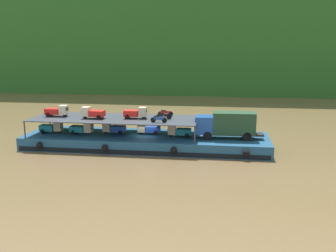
% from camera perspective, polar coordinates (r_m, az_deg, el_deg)
% --- Properties ---
extents(ground_plane, '(400.00, 400.00, 0.00)m').
position_cam_1_polar(ground_plane, '(46.38, -3.30, -3.17)').
color(ground_plane, brown).
extents(hillside_far_bank, '(149.20, 39.86, 40.93)m').
position_cam_1_polar(hillside_far_bank, '(113.02, 3.68, 17.37)').
color(hillside_far_bank, '#286023').
rests_on(hillside_far_bank, ground).
extents(cargo_barge, '(29.19, 8.22, 1.50)m').
position_cam_1_polar(cargo_barge, '(46.16, -3.32, -2.28)').
color(cargo_barge, navy).
rests_on(cargo_barge, ground).
extents(covered_lorry, '(7.92, 2.56, 3.10)m').
position_cam_1_polar(covered_lorry, '(44.42, 8.80, 0.27)').
color(covered_lorry, '#1E4C99').
rests_on(covered_lorry, cargo_barge).
extents(cargo_rack, '(19.99, 6.83, 2.00)m').
position_cam_1_polar(cargo_rack, '(46.51, -7.94, 1.12)').
color(cargo_rack, '#383D47').
rests_on(cargo_rack, cargo_barge).
extents(mini_truck_lower_stern, '(2.79, 1.30, 1.38)m').
position_cam_1_polar(mini_truck_lower_stern, '(49.22, -16.99, -0.18)').
color(mini_truck_lower_stern, teal).
rests_on(mini_truck_lower_stern, cargo_barge).
extents(mini_truck_lower_aft, '(2.77, 1.26, 1.38)m').
position_cam_1_polar(mini_truck_lower_aft, '(47.56, -12.71, -0.36)').
color(mini_truck_lower_aft, teal).
rests_on(mini_truck_lower_aft, cargo_barge).
extents(mini_truck_lower_mid, '(2.75, 1.21, 1.38)m').
position_cam_1_polar(mini_truck_lower_mid, '(47.02, -8.11, -0.32)').
color(mini_truck_lower_mid, '#1E47B7').
rests_on(mini_truck_lower_mid, cargo_barge).
extents(mini_truck_lower_fore, '(2.80, 1.30, 1.38)m').
position_cam_1_polar(mini_truck_lower_fore, '(46.36, -2.92, -0.39)').
color(mini_truck_lower_fore, '#1E47B7').
rests_on(mini_truck_lower_fore, cargo_barge).
extents(mini_truck_lower_bow, '(2.77, 1.26, 1.38)m').
position_cam_1_polar(mini_truck_lower_bow, '(45.05, 1.68, -0.74)').
color(mini_truck_lower_bow, teal).
rests_on(mini_truck_lower_bow, cargo_barge).
extents(mini_truck_upper_stern, '(2.76, 1.24, 1.38)m').
position_cam_1_polar(mini_truck_upper_stern, '(49.01, -16.26, 2.19)').
color(mini_truck_upper_stern, red).
rests_on(mini_truck_upper_stern, cargo_rack).
extents(mini_truck_upper_mid, '(2.79, 1.29, 1.38)m').
position_cam_1_polar(mini_truck_upper_mid, '(46.50, -11.19, 1.95)').
color(mini_truck_upper_mid, red).
rests_on(mini_truck_upper_mid, cargo_rack).
extents(mini_truck_upper_fore, '(2.79, 1.29, 1.38)m').
position_cam_1_polar(mini_truck_upper_fore, '(45.78, -4.84, 1.98)').
color(mini_truck_upper_fore, red).
rests_on(mini_truck_upper_fore, cargo_rack).
extents(motorcycle_upper_port, '(1.90, 0.55, 0.87)m').
position_cam_1_polar(motorcycle_upper_port, '(43.20, -1.41, 1.08)').
color(motorcycle_upper_port, black).
rests_on(motorcycle_upper_port, cargo_rack).
extents(motorcycle_upper_centre, '(1.90, 0.55, 0.87)m').
position_cam_1_polar(motorcycle_upper_centre, '(45.15, -0.69, 1.55)').
color(motorcycle_upper_centre, black).
rests_on(motorcycle_upper_centre, cargo_rack).
extents(motorcycle_upper_stbd, '(1.90, 0.55, 0.87)m').
position_cam_1_polar(motorcycle_upper_stbd, '(47.16, -0.42, 1.99)').
color(motorcycle_upper_stbd, black).
rests_on(motorcycle_upper_stbd, cargo_rack).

